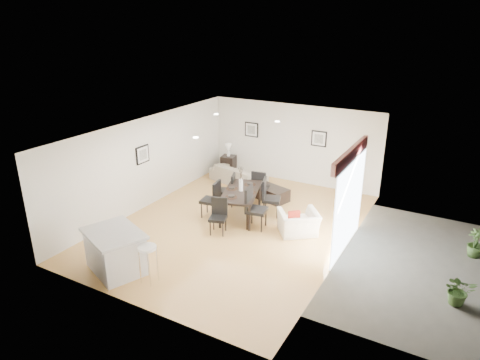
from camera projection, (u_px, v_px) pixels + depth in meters
The scene contains 28 objects.
ground at pixel (235, 226), 11.76m from camera, with size 8.00×8.00×0.00m, color tan.
wall_back at pixel (293, 144), 14.55m from camera, with size 6.00×0.04×2.70m, color silver.
wall_front at pixel (129, 245), 8.02m from camera, with size 6.00×0.04×2.70m, color silver.
wall_left at pixel (147, 162), 12.65m from camera, with size 0.04×8.00×2.70m, color silver.
wall_right at pixel (347, 202), 9.91m from camera, with size 0.04×8.00×2.70m, color silver.
ceiling at pixel (235, 130), 10.80m from camera, with size 6.00×8.00×0.02m, color white.
sofa at pixel (238, 175), 14.69m from camera, with size 2.07×0.81×0.60m, color gray.
armchair at pixel (298, 223), 11.20m from camera, with size 0.99×0.86×0.64m, color white.
courtyard_plant_a at pixel (459, 290), 8.43m from camera, with size 0.57×0.49×0.63m, color #43632A.
courtyard_plant_b at pixel (476, 243), 10.13m from camera, with size 0.39×0.39×0.70m, color #43632A.
dining_table at pixel (241, 193), 12.12m from camera, with size 1.45×2.05×0.77m.
dining_chair_wnear at pixel (213, 197), 12.08m from camera, with size 0.56×0.56×1.09m.
dining_chair_wfar at pixel (230, 188), 12.88m from camera, with size 0.57×0.57×1.00m.
dining_chair_enear at pixel (253, 205), 11.45m from camera, with size 0.60×0.60×1.16m.
dining_chair_efar at pixel (268, 195), 12.21m from camera, with size 0.62×0.62×1.09m.
dining_chair_head at pixel (219, 213), 11.24m from camera, with size 0.54×0.54×0.96m.
dining_chair_foot at pixel (260, 185), 13.10m from camera, with size 0.52×0.52×1.01m.
vase at pixel (241, 181), 11.99m from camera, with size 0.93×1.42×0.72m.
coffee_table at pixel (272, 194), 13.37m from camera, with size 1.01×0.61×0.40m, color black.
side_table at pixel (229, 164), 15.72m from camera, with size 0.48×0.48×0.64m, color black.
table_lamp at pixel (228, 148), 15.51m from camera, with size 0.24×0.24×0.46m.
cushion at pixel (294, 217), 11.10m from camera, with size 0.31×0.10×0.31m, color maroon.
kitchen_island at pixel (115, 251), 9.52m from camera, with size 1.67×1.50×0.96m.
bar_stool at pixel (147, 252), 9.00m from camera, with size 0.39×0.39×0.86m.
framed_print_back_left at pixel (252, 130), 15.15m from camera, with size 0.52×0.04×0.52m.
framed_print_back_right at pixel (319, 139), 14.00m from camera, with size 0.52×0.04×0.52m.
framed_print_left_wall at pixel (143, 155), 12.37m from camera, with size 0.04×0.52×0.52m.
sliding_door at pixel (350, 185), 10.06m from camera, with size 0.12×2.70×2.57m.
Camera 1 is at (5.28, -9.14, 5.34)m, focal length 32.00 mm.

